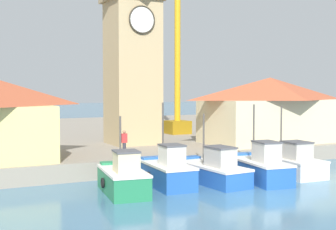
% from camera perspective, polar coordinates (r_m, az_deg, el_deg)
% --- Properties ---
extents(ground_plane, '(300.00, 300.00, 0.00)m').
position_cam_1_polar(ground_plane, '(22.95, 12.04, -10.00)').
color(ground_plane, teal).
extents(quay_wharf, '(120.00, 40.00, 1.06)m').
position_cam_1_polar(quay_wharf, '(47.72, -9.42, -2.47)').
color(quay_wharf, gray).
rests_on(quay_wharf, ground).
extents(fishing_boat_far_left, '(2.43, 4.45, 3.83)m').
position_cam_1_polar(fishing_boat_far_left, '(23.57, -5.49, -7.68)').
color(fishing_boat_far_left, '#237A4C').
rests_on(fishing_boat_far_left, ground).
extents(fishing_boat_left_outer, '(2.04, 4.26, 4.47)m').
position_cam_1_polar(fishing_boat_left_outer, '(25.14, -0.13, -6.91)').
color(fishing_boat_left_outer, '#2356A8').
rests_on(fishing_boat_left_outer, ground).
extents(fishing_boat_left_inner, '(2.29, 5.38, 3.81)m').
position_cam_1_polar(fishing_boat_left_inner, '(26.24, 5.29, -6.72)').
color(fishing_boat_left_inner, '#2356A8').
rests_on(fishing_boat_left_inner, ground).
extents(fishing_boat_mid_left, '(2.44, 4.96, 4.33)m').
position_cam_1_polar(fishing_boat_mid_left, '(26.99, 11.06, -6.28)').
color(fishing_boat_mid_left, '#2356A8').
rests_on(fishing_boat_mid_left, ground).
extents(fishing_boat_center, '(2.39, 5.17, 4.14)m').
position_cam_1_polar(fishing_boat_center, '(29.50, 14.42, -5.68)').
color(fishing_boat_center, silver).
rests_on(fishing_boat_center, ground).
extents(clock_tower, '(3.98, 3.98, 15.48)m').
position_cam_1_polar(clock_tower, '(35.56, -4.36, 8.28)').
color(clock_tower, tan).
rests_on(clock_tower, quay_wharf).
extents(warehouse_right, '(10.53, 5.81, 5.04)m').
position_cam_1_polar(warehouse_right, '(37.18, 12.31, 0.70)').
color(warehouse_right, beige).
rests_on(warehouse_right, quay_wharf).
extents(port_crane_near, '(4.35, 7.19, 21.67)m').
position_cam_1_polar(port_crane_near, '(43.60, 1.17, 8.74)').
color(port_crane_near, '#976E11').
rests_on(port_crane_near, quay_wharf).
extents(dock_worker_near_tower, '(0.34, 0.22, 1.62)m').
position_cam_1_polar(dock_worker_near_tower, '(28.92, -5.36, -3.38)').
color(dock_worker_near_tower, '#33333D').
rests_on(dock_worker_near_tower, quay_wharf).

